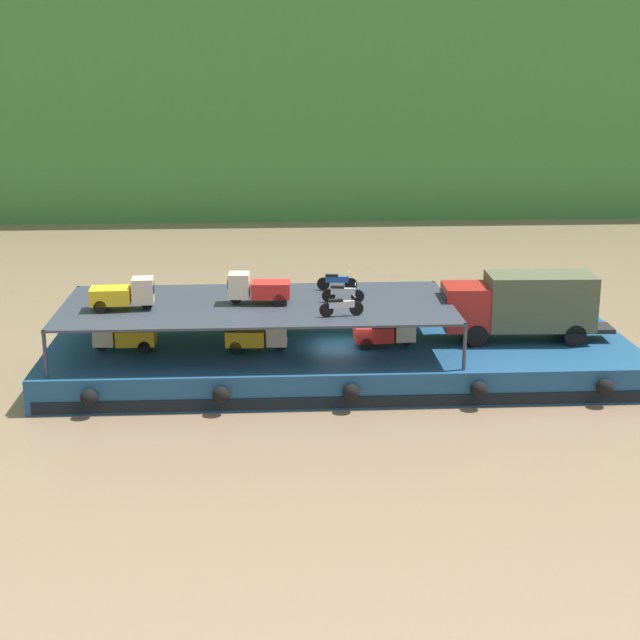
# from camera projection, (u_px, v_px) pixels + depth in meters

# --- Properties ---
(ground_plane) EXTENTS (400.00, 400.00, 0.00)m
(ground_plane) POSITION_uv_depth(u_px,v_px,m) (342.00, 377.00, 43.43)
(ground_plane) COLOR #7F664C
(cargo_barge) EXTENTS (26.51, 9.12, 1.50)m
(cargo_barge) POSITION_uv_depth(u_px,v_px,m) (342.00, 361.00, 43.20)
(cargo_barge) COLOR navy
(cargo_barge) RESTS_ON ground
(covered_lorry) EXTENTS (7.92, 2.52, 3.10)m
(covered_lorry) POSITION_uv_depth(u_px,v_px,m) (522.00, 304.00, 43.39)
(covered_lorry) COLOR maroon
(covered_lorry) RESTS_ON cargo_barge
(cargo_rack) EXTENTS (17.31, 7.75, 2.00)m
(cargo_rack) POSITION_uv_depth(u_px,v_px,m) (257.00, 305.00, 42.30)
(cargo_rack) COLOR #2D333D
(cargo_rack) RESTS_ON cargo_barge
(mini_truck_lower_stern) EXTENTS (2.75, 1.21, 1.38)m
(mini_truck_lower_stern) POSITION_uv_depth(u_px,v_px,m) (123.00, 335.00, 42.13)
(mini_truck_lower_stern) COLOR gold
(mini_truck_lower_stern) RESTS_ON cargo_barge
(mini_truck_lower_aft) EXTENTS (2.79, 1.29, 1.38)m
(mini_truck_lower_aft) POSITION_uv_depth(u_px,v_px,m) (258.00, 335.00, 42.10)
(mini_truck_lower_aft) COLOR gold
(mini_truck_lower_aft) RESTS_ON cargo_barge
(mini_truck_lower_mid) EXTENTS (2.78, 1.26, 1.38)m
(mini_truck_lower_mid) POSITION_uv_depth(u_px,v_px,m) (386.00, 331.00, 42.72)
(mini_truck_lower_mid) COLOR red
(mini_truck_lower_mid) RESTS_ON cargo_barge
(mini_truck_upper_stern) EXTENTS (2.79, 1.29, 1.38)m
(mini_truck_upper_stern) POSITION_uv_depth(u_px,v_px,m) (124.00, 294.00, 41.13)
(mini_truck_upper_stern) COLOR gold
(mini_truck_upper_stern) RESTS_ON cargo_rack
(mini_truck_upper_mid) EXTENTS (2.79, 1.28, 1.38)m
(mini_truck_upper_mid) POSITION_uv_depth(u_px,v_px,m) (258.00, 288.00, 42.16)
(mini_truck_upper_mid) COLOR red
(mini_truck_upper_mid) RESTS_ON cargo_rack
(motorcycle_upper_port) EXTENTS (1.90, 0.55, 0.87)m
(motorcycle_upper_port) POSITION_uv_depth(u_px,v_px,m) (341.00, 306.00, 40.12)
(motorcycle_upper_port) COLOR black
(motorcycle_upper_port) RESTS_ON cargo_rack
(motorcycle_upper_centre) EXTENTS (1.90, 0.55, 0.87)m
(motorcycle_upper_centre) POSITION_uv_depth(u_px,v_px,m) (343.00, 293.00, 42.38)
(motorcycle_upper_centre) COLOR black
(motorcycle_upper_centre) RESTS_ON cargo_rack
(motorcycle_upper_stbd) EXTENTS (1.90, 0.55, 0.87)m
(motorcycle_upper_stbd) POSITION_uv_depth(u_px,v_px,m) (337.00, 281.00, 44.61)
(motorcycle_upper_stbd) COLOR black
(motorcycle_upper_stbd) RESTS_ON cargo_rack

